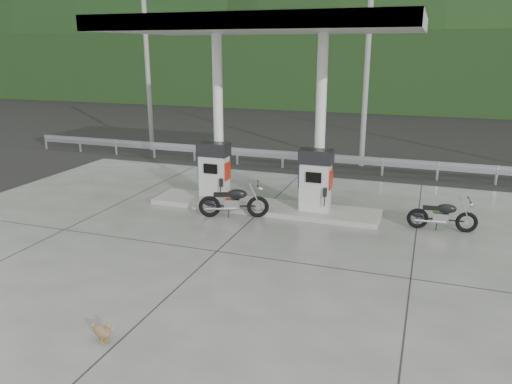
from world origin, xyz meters
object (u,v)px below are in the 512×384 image
(motorcycle_left, at_px, (234,202))
(duck, at_px, (102,332))
(gas_pump_right, at_px, (315,180))
(motorcycle_right, at_px, (442,216))
(gas_pump_left, at_px, (214,172))

(motorcycle_left, relative_size, duck, 4.03)
(gas_pump_right, distance_m, motorcycle_left, 2.45)
(motorcycle_left, bearing_deg, motorcycle_right, -9.89)
(gas_pump_left, xyz_separation_m, motorcycle_left, (1.03, -0.97, -0.60))
(gas_pump_right, height_order, motorcycle_left, gas_pump_right)
(motorcycle_left, bearing_deg, gas_pump_left, 118.41)
(motorcycle_right, height_order, duck, motorcycle_right)
(gas_pump_left, height_order, duck, gas_pump_left)
(gas_pump_left, relative_size, motorcycle_right, 1.06)
(gas_pump_left, distance_m, motorcycle_left, 1.54)
(motorcycle_left, height_order, motorcycle_right, motorcycle_left)
(gas_pump_right, height_order, motorcycle_right, gas_pump_right)
(duck, bearing_deg, gas_pump_left, 114.65)
(duck, bearing_deg, gas_pump_right, 91.04)
(gas_pump_left, relative_size, gas_pump_right, 1.00)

